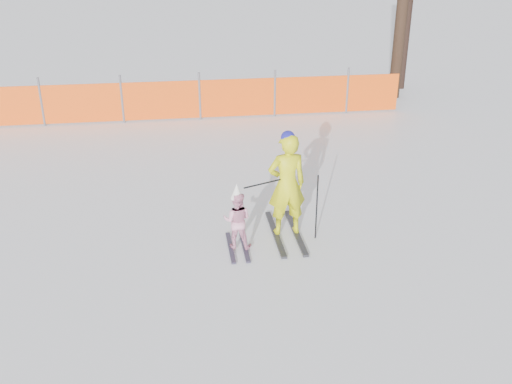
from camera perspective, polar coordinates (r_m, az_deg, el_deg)
ground at (r=8.48m, az=0.49°, el=-7.55°), size 120.00×120.00×0.00m
adult at (r=9.00m, az=3.10°, el=0.73°), size 0.65×1.55×1.77m
child at (r=8.74m, az=-1.90°, el=-2.77°), size 0.52×0.96×1.10m
ski_poles at (r=8.92m, az=4.11°, el=-0.68°), size 1.18×0.27×1.10m
safety_fence at (r=15.46m, az=-18.25°, el=8.38°), size 17.46×0.06×1.25m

